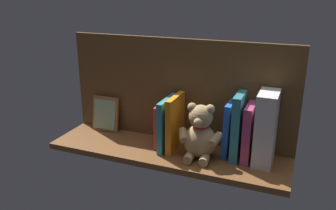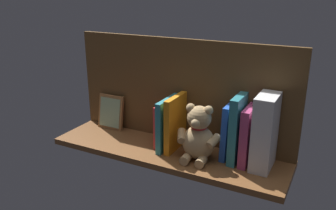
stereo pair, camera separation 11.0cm
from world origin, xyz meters
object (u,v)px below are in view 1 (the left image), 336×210
book_0 (249,133)px  teddy_bear (200,134)px  dictionary_thick_white (266,129)px  picture_frame_leaning (105,114)px

book_0 → teddy_bear: (15.72, 4.91, -1.24)cm
book_0 → teddy_bear: 16.51cm
dictionary_thick_white → picture_frame_leaning: bearing=-3.8°
picture_frame_leaning → book_0: bearing=176.3°
dictionary_thick_white → teddy_bear: bearing=11.8°
teddy_bear → picture_frame_leaning: teddy_bear is taller
dictionary_thick_white → picture_frame_leaning: size_ratio=1.74×
book_0 → dictionary_thick_white: bearing=175.0°
dictionary_thick_white → teddy_bear: dictionary_thick_white is taller
teddy_bear → book_0: bearing=-167.2°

